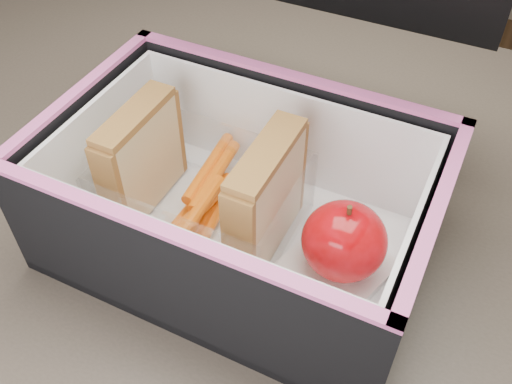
# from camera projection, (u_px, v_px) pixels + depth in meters

# --- Properties ---
(kitchen_table) EXTENTS (1.20, 0.80, 0.75)m
(kitchen_table) POSITION_uv_depth(u_px,v_px,m) (249.00, 257.00, 0.63)
(kitchen_table) COLOR brown
(kitchen_table) RESTS_ON ground
(lunch_bag) EXTENTS (0.32, 0.34, 0.28)m
(lunch_bag) POSITION_uv_depth(u_px,v_px,m) (243.00, 188.00, 0.48)
(lunch_bag) COLOR black
(lunch_bag) RESTS_ON kitchen_table
(plastic_tub) EXTENTS (0.17, 0.12, 0.07)m
(plastic_tub) POSITION_uv_depth(u_px,v_px,m) (203.00, 194.00, 0.50)
(plastic_tub) COLOR white
(plastic_tub) RESTS_ON lunch_bag
(sandwich_left) EXTENTS (0.03, 0.09, 0.10)m
(sandwich_left) POSITION_uv_depth(u_px,v_px,m) (142.00, 158.00, 0.50)
(sandwich_left) COLOR #DFC686
(sandwich_left) RESTS_ON plastic_tub
(sandwich_right) EXTENTS (0.03, 0.10, 0.11)m
(sandwich_right) POSITION_uv_depth(u_px,v_px,m) (266.00, 199.00, 0.47)
(sandwich_right) COLOR #DFC686
(sandwich_right) RESTS_ON plastic_tub
(carrot_sticks) EXTENTS (0.05, 0.16, 0.03)m
(carrot_sticks) POSITION_uv_depth(u_px,v_px,m) (201.00, 207.00, 0.51)
(carrot_sticks) COLOR #DF4F00
(carrot_sticks) RESTS_ON plastic_tub
(paper_napkin) EXTENTS (0.10, 0.10, 0.01)m
(paper_napkin) POSITION_uv_depth(u_px,v_px,m) (335.00, 268.00, 0.48)
(paper_napkin) COLOR white
(paper_napkin) RESTS_ON lunch_bag
(red_apple) EXTENTS (0.07, 0.07, 0.07)m
(red_apple) POSITION_uv_depth(u_px,v_px,m) (344.00, 241.00, 0.46)
(red_apple) COLOR #980000
(red_apple) RESTS_ON paper_napkin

